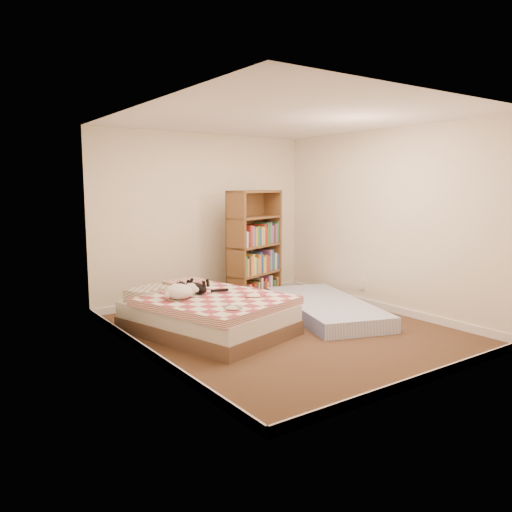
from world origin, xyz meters
TOP-DOWN VIEW (x-y plane):
  - room at (0.00, 0.00)m, footprint 3.51×4.01m
  - bed at (-0.81, 0.50)m, footprint 1.78×2.16m
  - bookshelf at (0.59, 1.54)m, footprint 1.12×0.68m
  - floor_mattress at (0.89, 0.29)m, footprint 1.61×2.37m
  - black_cat at (-0.85, 0.68)m, footprint 0.37×0.63m
  - white_dog at (-1.16, 0.50)m, footprint 0.46×0.47m

SIDE VIEW (x-z plane):
  - floor_mattress at x=0.89m, z-range 0.00..0.20m
  - bed at x=-0.81m, z-range -0.02..0.48m
  - black_cat at x=-0.85m, z-range 0.44..0.58m
  - white_dog at x=-1.16m, z-range 0.45..0.62m
  - bookshelf at x=0.59m, z-range -0.24..1.43m
  - room at x=0.00m, z-range -0.06..2.45m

